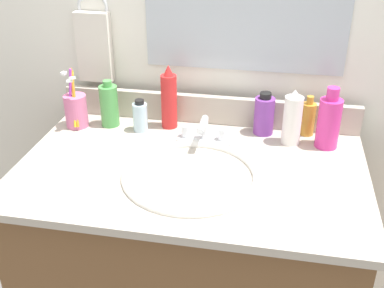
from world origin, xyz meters
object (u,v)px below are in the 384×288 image
bottle_cream_purple (264,115)px  faucet (204,134)px  bottle_spray_red (169,99)px  cup_pink (76,110)px  bottle_soap_pink (329,122)px  bottle_toner_green (109,105)px  hand_towel (94,47)px  bottle_oil_amber (308,118)px  bottle_gel_clear (140,116)px  bottle_lotion_white (292,119)px

bottle_cream_purple → faucet: bearing=-150.1°
bottle_spray_red → faucet: bearing=-34.7°
bottle_spray_red → cup_pink: bearing=-169.8°
bottle_cream_purple → cup_pink: cup_pink is taller
bottle_cream_purple → bottle_soap_pink: (0.18, -0.05, 0.02)m
bottle_cream_purple → bottle_toner_green: bottle_toner_green is taller
hand_towel → faucet: bearing=-22.9°
bottle_spray_red → bottle_cream_purple: bearing=1.9°
bottle_oil_amber → bottle_spray_red: size_ratio=0.61×
bottle_gel_clear → cup_pink: 0.21m
bottle_gel_clear → cup_pink: cup_pink is taller
faucet → bottle_spray_red: bearing=145.3°
hand_towel → bottle_toner_green: size_ratio=1.48×
hand_towel → cup_pink: size_ratio=1.16×
hand_towel → bottle_soap_pink: bearing=-9.1°
bottle_gel_clear → bottle_lotion_white: (0.46, 0.00, 0.03)m
hand_towel → faucet: (0.38, -0.16, -0.19)m
bottle_oil_amber → bottle_spray_red: 0.43m
cup_pink → bottle_oil_amber: bearing=6.3°
bottle_cream_purple → bottle_spray_red: 0.29m
bottle_lotion_white → bottle_spray_red: 0.38m
faucet → bottle_gel_clear: bottle_gel_clear is taller
bottle_spray_red → bottle_toner_green: bearing=-172.7°
bottle_lotion_white → bottle_spray_red: size_ratio=0.83×
bottle_spray_red → cup_pink: (-0.29, -0.05, -0.04)m
faucet → bottle_toner_green: (-0.31, 0.06, 0.04)m
bottle_toner_green → bottle_oil_amber: bottle_toner_green is taller
bottle_gel_clear → bottle_oil_amber: 0.51m
faucet → bottle_lotion_white: (0.25, 0.05, 0.05)m
bottle_cream_purple → cup_pink: bearing=-173.9°
bottle_oil_amber → bottle_spray_red: bearing=-176.3°
hand_towel → bottle_cream_purple: (0.55, -0.07, -0.16)m
bottle_lotion_white → bottle_soap_pink: bearing=-1.4°
bottle_spray_red → hand_towel: bearing=163.7°
faucet → bottle_soap_pink: bottle_soap_pink is taller
faucet → bottle_soap_pink: (0.35, 0.04, 0.05)m
bottle_toner_green → cup_pink: size_ratio=0.78×
bottle_soap_pink → cup_pink: bearing=-179.3°
bottle_gel_clear → cup_pink: size_ratio=0.54×
bottle_toner_green → bottle_oil_amber: bearing=4.8°
bottle_soap_pink → bottle_spray_red: (-0.48, 0.04, 0.01)m
bottle_toner_green → bottle_lotion_white: 0.56m
bottle_spray_red → cup_pink: bottle_spray_red is taller
bottle_gel_clear → bottle_toner_green: size_ratio=0.69×
hand_towel → bottle_gel_clear: bearing=-34.0°
faucet → hand_towel: bearing=157.1°
faucet → bottle_oil_amber: (0.30, 0.11, 0.03)m
bottle_toner_green → bottle_lotion_white: bearing=-1.6°
bottle_lotion_white → bottle_oil_amber: bottle_lotion_white is taller
bottle_lotion_white → bottle_oil_amber: size_ratio=1.35×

